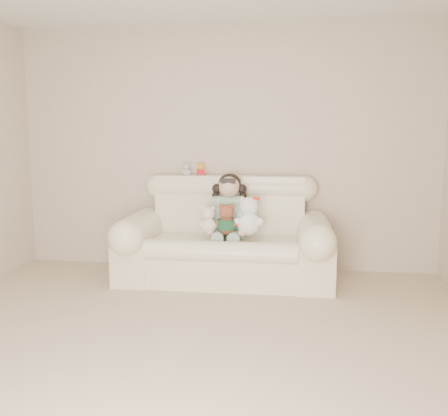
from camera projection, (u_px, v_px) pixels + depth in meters
floor at (173, 375)px, 2.93m from camera, size 5.00×5.00×0.00m
wall_back at (226, 149)px, 5.19m from camera, size 4.50×0.00×4.50m
sofa at (225, 230)px, 4.81m from camera, size 2.10×0.95×1.03m
seated_child at (229, 205)px, 4.85m from camera, size 0.41×0.50×0.66m
brown_teddy at (226, 216)px, 4.63m from camera, size 0.23×0.18×0.35m
white_cat at (249, 212)px, 4.61m from camera, size 0.35×0.32×0.45m
cream_teddy at (208, 217)px, 4.66m from camera, size 0.25×0.22×0.32m
yellow_mini_bear at (201, 168)px, 5.15m from camera, size 0.12×0.10×0.18m
grey_mini_plush at (187, 169)px, 5.17m from camera, size 0.11×0.09×0.17m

